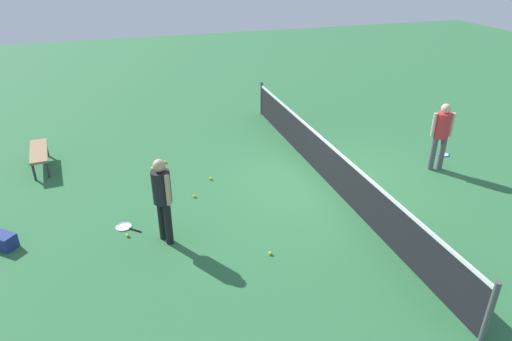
# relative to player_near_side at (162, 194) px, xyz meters

# --- Properties ---
(ground_plane) EXTENTS (40.00, 40.00, 0.00)m
(ground_plane) POSITION_rel_player_near_side_xyz_m (-1.21, 3.93, -1.01)
(ground_plane) COLOR #2D6B3D
(court_net) EXTENTS (10.09, 0.09, 1.07)m
(court_net) POSITION_rel_player_near_side_xyz_m (-1.21, 3.93, -0.51)
(court_net) COLOR #4C4C51
(court_net) RESTS_ON ground_plane
(player_near_side) EXTENTS (0.51, 0.45, 1.70)m
(player_near_side) POSITION_rel_player_near_side_xyz_m (0.00, 0.00, 0.00)
(player_near_side) COLOR black
(player_near_side) RESTS_ON ground_plane
(player_far_side) EXTENTS (0.42, 0.52, 1.70)m
(player_far_side) POSITION_rel_player_near_side_xyz_m (-1.04, 6.78, 0.00)
(player_far_side) COLOR #595960
(player_far_side) RESTS_ON ground_plane
(tennis_racket_near_player) EXTENTS (0.52, 0.55, 0.03)m
(tennis_racket_near_player) POSITION_rel_player_near_side_xyz_m (-0.68, -0.74, -1.00)
(tennis_racket_near_player) COLOR white
(tennis_racket_near_player) RESTS_ON ground_plane
(tennis_racket_far_player) EXTENTS (0.55, 0.52, 0.03)m
(tennis_racket_far_player) POSITION_rel_player_near_side_xyz_m (-1.72, 7.57, -1.00)
(tennis_racket_far_player) COLOR blue
(tennis_racket_far_player) RESTS_ON ground_plane
(tennis_ball_near_player) EXTENTS (0.07, 0.07, 0.07)m
(tennis_ball_near_player) POSITION_rel_player_near_side_xyz_m (-2.16, 1.32, -0.98)
(tennis_ball_near_player) COLOR #C6E033
(tennis_ball_near_player) RESTS_ON ground_plane
(tennis_ball_by_net) EXTENTS (0.07, 0.07, 0.07)m
(tennis_ball_by_net) POSITION_rel_player_near_side_xyz_m (-0.35, -0.71, -0.98)
(tennis_ball_by_net) COLOR #C6E033
(tennis_ball_by_net) RESTS_ON ground_plane
(tennis_ball_midcourt) EXTENTS (0.07, 0.07, 0.07)m
(tennis_ball_midcourt) POSITION_rel_player_near_side_xyz_m (-3.40, 0.41, -0.98)
(tennis_ball_midcourt) COLOR #C6E033
(tennis_ball_midcourt) RESTS_ON ground_plane
(tennis_ball_baseline) EXTENTS (0.07, 0.07, 0.07)m
(tennis_ball_baseline) POSITION_rel_player_near_side_xyz_m (-1.45, 0.80, -0.98)
(tennis_ball_baseline) COLOR #C6E033
(tennis_ball_baseline) RESTS_ON ground_plane
(tennis_ball_stray_left) EXTENTS (0.07, 0.07, 0.07)m
(tennis_ball_stray_left) POSITION_rel_player_near_side_xyz_m (1.01, 1.73, -0.98)
(tennis_ball_stray_left) COLOR #C6E033
(tennis_ball_stray_left) RESTS_ON ground_plane
(courtside_bench) EXTENTS (1.53, 0.55, 0.48)m
(courtside_bench) POSITION_rel_player_near_side_xyz_m (-4.09, -2.58, -0.59)
(courtside_bench) COLOR olive
(courtside_bench) RESTS_ON ground_plane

